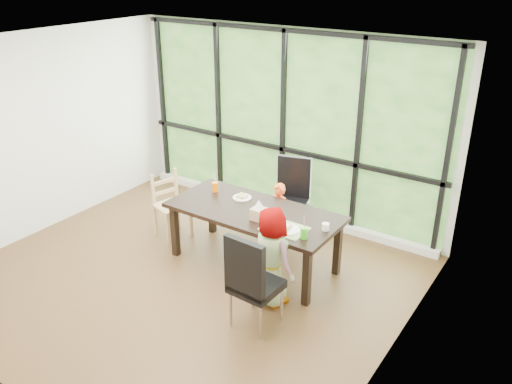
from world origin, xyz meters
TOP-DOWN VIEW (x-y plane):
  - ground at (0.00, 0.00)m, footprint 5.00×5.00m
  - back_wall at (0.00, 2.25)m, footprint 5.00×0.00m
  - foliage_backdrop at (0.00, 2.23)m, footprint 4.80×0.02m
  - window_mullions at (0.00, 2.19)m, footprint 4.80×0.06m
  - window_sill at (0.00, 2.15)m, footprint 4.80×0.12m
  - dining_table at (0.50, 0.72)m, footprint 2.17×1.10m
  - chair_window_leather at (0.48, 1.63)m, footprint 0.57×0.57m
  - chair_interior_leather at (1.18, -0.24)m, footprint 0.48×0.48m
  - chair_end_beech at (-0.83, 0.72)m, footprint 0.50×0.52m
  - child_toddler at (0.50, 1.30)m, footprint 0.36×0.27m
  - child_older at (1.12, 0.19)m, footprint 0.64×0.51m
  - placemat at (1.05, 0.52)m, footprint 0.49×0.36m
  - plate_far at (0.18, 0.92)m, footprint 0.24×0.24m
  - plate_near at (1.10, 0.51)m, footprint 0.27×0.27m
  - orange_cup at (-0.23, 0.90)m, footprint 0.08×0.08m
  - green_cup at (1.34, 0.45)m, footprint 0.08×0.08m
  - white_mug at (1.45, 0.75)m, footprint 0.08×0.08m
  - tissue_box at (0.68, 0.56)m, footprint 0.16×0.16m
  - crepe_rolls_far at (0.18, 0.92)m, footprint 0.15×0.12m
  - crepe_rolls_near at (1.10, 0.51)m, footprint 0.05×0.12m
  - straw_white at (-0.23, 0.90)m, footprint 0.01×0.04m
  - straw_pink at (1.34, 0.45)m, footprint 0.01×0.04m
  - tissue at (0.68, 0.56)m, footprint 0.12×0.12m

SIDE VIEW (x-z plane):
  - ground at x=0.00m, z-range 0.00..0.00m
  - window_sill at x=0.00m, z-range 0.00..0.10m
  - dining_table at x=0.50m, z-range 0.00..0.75m
  - child_toddler at x=0.50m, z-range 0.00..0.88m
  - chair_end_beech at x=-0.83m, z-range 0.00..0.90m
  - chair_window_leather at x=0.48m, z-range 0.00..1.08m
  - chair_interior_leather at x=1.18m, z-range 0.00..1.08m
  - child_older at x=1.12m, z-range 0.00..1.15m
  - placemat at x=1.05m, z-range 0.75..0.76m
  - plate_far at x=0.18m, z-range 0.75..0.76m
  - plate_near at x=1.10m, z-range 0.75..0.77m
  - crepe_rolls_far at x=0.18m, z-range 0.76..0.80m
  - crepe_rolls_near at x=1.10m, z-range 0.77..0.80m
  - white_mug at x=1.45m, z-range 0.75..0.83m
  - orange_cup at x=-0.23m, z-range 0.75..0.88m
  - green_cup at x=1.34m, z-range 0.75..0.88m
  - tissue_box at x=0.68m, z-range 0.75..0.89m
  - straw_white at x=-0.23m, z-range 0.82..1.02m
  - straw_pink at x=1.34m, z-range 0.82..1.02m
  - tissue at x=0.68m, z-range 0.89..1.00m
  - back_wall at x=0.00m, z-range -1.15..3.85m
  - foliage_backdrop at x=0.00m, z-range 0.03..2.67m
  - window_mullions at x=0.00m, z-range 0.03..2.67m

